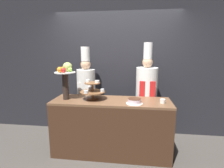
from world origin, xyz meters
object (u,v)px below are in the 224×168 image
cup_white (163,101)px  chef_center_left (146,91)px  tiered_stand (93,90)px  fruit_pedestal (66,76)px  cake_round (134,101)px  chef_left (86,91)px

cup_white → chef_center_left: size_ratio=0.04×
tiered_stand → fruit_pedestal: 0.50m
cup_white → tiered_stand: bearing=176.4°
tiered_stand → cake_round: tiered_stand is taller
chef_left → chef_center_left: bearing=-0.0°
tiered_stand → fruit_pedestal: bearing=-175.6°
fruit_pedestal → tiered_stand: bearing=4.4°
tiered_stand → chef_left: 0.56m
tiered_stand → chef_left: size_ratio=0.23×
chef_center_left → cake_round: bearing=-109.1°
fruit_pedestal → cup_white: size_ratio=7.68×
tiered_stand → chef_left: bearing=116.6°
tiered_stand → chef_left: (-0.24, 0.49, -0.13)m
fruit_pedestal → cup_white: fruit_pedestal is taller
chef_left → chef_center_left: (1.16, -0.00, 0.02)m
cup_white → chef_left: chef_left is taller
cake_round → chef_left: bearing=145.3°
chef_center_left → chef_left: bearing=180.0°
cup_white → chef_left: (-1.36, 0.56, -0.00)m
cake_round → cup_white: size_ratio=3.20×
fruit_pedestal → cake_round: 1.19m
cake_round → chef_center_left: size_ratio=0.13×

